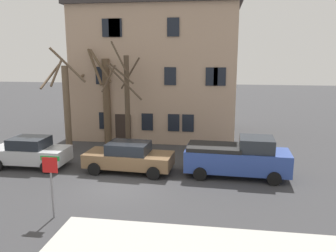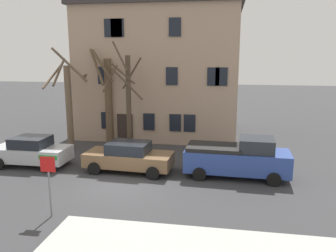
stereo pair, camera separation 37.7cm
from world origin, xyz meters
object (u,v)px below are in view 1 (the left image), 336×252
tree_bare_far (126,98)px  car_silver_sedan (30,152)px  tree_bare_mid (105,97)px  street_sign_pole (51,175)px  tree_bare_near (66,102)px  car_brown_sedan (129,157)px  building_main (159,62)px  pickup_truck_blue (238,157)px

tree_bare_far → car_silver_sedan: (-4.46, -4.23, -2.63)m
tree_bare_mid → street_sign_pole: size_ratio=2.67×
tree_bare_near → car_brown_sedan: 7.17m
car_brown_sedan → building_main: bearing=90.2°
building_main → tree_bare_near: 8.13m
building_main → car_brown_sedan: size_ratio=2.55×
car_silver_sedan → tree_bare_near: bearing=85.3°
tree_bare_mid → car_brown_sedan: size_ratio=1.38×
building_main → tree_bare_mid: bearing=-127.9°
car_silver_sedan → street_sign_pole: 7.12m
pickup_truck_blue → car_brown_sedan: bearing=-179.1°
tree_bare_far → street_sign_pole: 10.05m
tree_bare_mid → car_silver_sedan: size_ratio=1.56×
tree_bare_far → car_silver_sedan: tree_bare_far is taller
car_brown_sedan → street_sign_pole: street_sign_pole is taller
tree_bare_near → car_silver_sedan: bearing=-94.7°
tree_bare_near → tree_bare_mid: bearing=35.5°
car_silver_sedan → pickup_truck_blue: pickup_truck_blue is taller
tree_bare_near → tree_bare_far: bearing=1.1°
tree_bare_far → pickup_truck_blue: tree_bare_far is taller
tree_bare_near → street_sign_pole: tree_bare_near is taller
car_silver_sedan → tree_bare_mid: bearing=66.0°
car_brown_sedan → street_sign_pole: (-1.51, -5.68, 0.93)m
street_sign_pole → tree_bare_far: bearing=88.5°
street_sign_pole → building_main: bearing=84.5°
tree_bare_near → car_brown_sedan: (5.38, -4.15, -2.30)m
building_main → tree_bare_near: size_ratio=1.83×
pickup_truck_blue → street_sign_pole: 9.32m
pickup_truck_blue → street_sign_pole: street_sign_pole is taller
tree_bare_mid → tree_bare_far: (1.90, -1.50, 0.13)m
street_sign_pole → tree_bare_near: bearing=111.5°
car_brown_sedan → tree_bare_near: bearing=142.3°
building_main → car_brown_sedan: building_main is taller
tree_bare_near → street_sign_pole: bearing=-68.5°
tree_bare_far → car_silver_sedan: size_ratio=1.66×
car_silver_sedan → pickup_truck_blue: 11.49m
tree_bare_mid → tree_bare_far: tree_bare_far is taller
building_main → tree_bare_far: (-1.22, -5.51, -2.16)m
building_main → street_sign_pole: 15.96m
tree_bare_near → car_silver_sedan: size_ratio=1.57×
building_main → pickup_truck_blue: (5.80, -9.65, -4.61)m
car_silver_sedan → street_sign_pole: street_sign_pole is taller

